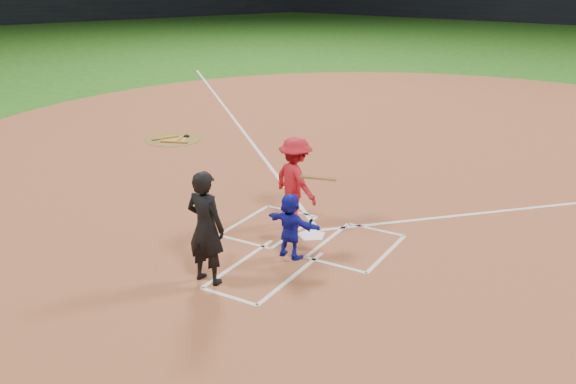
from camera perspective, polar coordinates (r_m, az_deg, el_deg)
The scene contains 13 objects.
ground at distance 12.66m, azimuth 2.09°, elevation -3.95°, with size 120.00×120.00×0.00m, color #215B16.
home_plate_dirt at distance 17.85m, azimuth 11.33°, elevation 2.94°, with size 28.00×28.00×0.01m, color brown.
home_plate at distance 12.65m, azimuth 2.09°, elevation -3.87°, with size 0.60×0.60×0.02m, color white.
on_deck_circle at distance 19.66m, azimuth -10.20°, elevation 4.64°, with size 1.70×1.70×0.01m, color brown.
on_deck_logo at distance 19.66m, azimuth -10.20°, elevation 4.66°, with size 0.80×0.80×0.00m, color gold.
on_deck_bat_a at distance 19.74m, azimuth -9.40°, elevation 4.87°, with size 0.06×0.06×0.84m, color olive.
on_deck_bat_b at distance 19.71m, azimuth -10.84°, elevation 4.75°, with size 0.06×0.06×0.84m, color brown.
on_deck_bat_c at distance 19.25m, azimuth -10.09°, elevation 4.43°, with size 0.06×0.06×0.84m, color olive.
bat_weight_donut at distance 19.83m, azimuth -9.01°, elevation 4.93°, with size 0.19×0.19×0.05m, color black.
catcher at distance 11.55m, azimuth 0.21°, elevation -3.02°, with size 1.13×0.36×1.22m, color #1519AF.
umpire at distance 10.63m, azimuth -7.33°, elevation -3.15°, with size 0.71×0.47×1.96m, color black.
chalk_markings at distance 17.20m, azimuth 10.53°, elevation 2.37°, with size 28.35×17.32×0.01m.
batter_at_plate at distance 12.87m, azimuth 0.67°, elevation 0.93°, with size 1.50×1.10×1.83m.
Camera 1 is at (5.45, -10.19, 5.17)m, focal length 40.00 mm.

